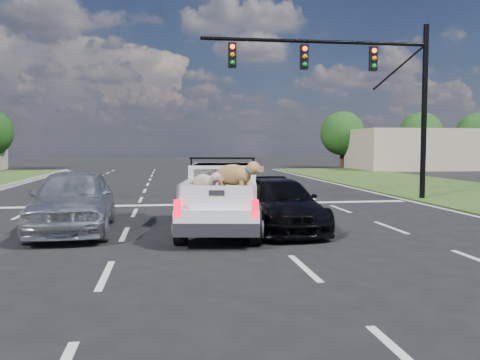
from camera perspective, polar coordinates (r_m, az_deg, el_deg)
The scene contains 10 objects.
ground at distance 9.09m, azimuth -3.65°, elevation -10.21°, with size 160.00×160.00×0.00m, color black.
road_markings at distance 15.52m, azimuth -5.61°, elevation -4.25°, with size 17.75×60.00×0.01m.
traffic_signal at distance 20.98m, azimuth 14.16°, elevation 10.72°, with size 9.11×0.31×7.00m.
building_right at distance 48.43m, azimuth 19.73°, elevation 3.26°, with size 12.00×7.00×3.60m, color tan.
tree_far_d at distance 49.68m, azimuth 11.43°, elevation 5.14°, with size 4.20×4.20×5.40m.
tree_far_e at distance 52.91m, azimuth 19.65°, elevation 4.91°, with size 4.20×4.20×5.40m.
tree_far_f at distance 55.96m, azimuth 25.10°, elevation 4.71°, with size 4.20×4.20×5.40m.
pickup_truck at distance 13.19m, azimuth -1.97°, elevation -1.82°, with size 2.57×5.29×1.90m.
silver_sedan at distance 13.66m, azimuth -18.19°, elevation -2.13°, with size 1.93×4.80×1.63m, color silver.
black_coupe at distance 13.41m, azimuth 4.29°, elevation -2.75°, with size 1.83×4.51×1.31m, color black.
Camera 1 is at (-0.70, -8.78, 2.23)m, focal length 38.00 mm.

